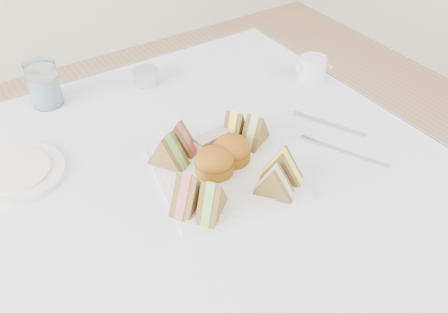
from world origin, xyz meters
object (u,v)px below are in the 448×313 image
table (202,295)px  serving_plate (224,174)px  water_glass (44,84)px  creamer_jug (313,69)px

table → serving_plate: (0.05, -0.02, 0.38)m
table → water_glass: (-0.16, 0.44, 0.43)m
serving_plate → water_glass: water_glass is taller
serving_plate → creamer_jug: size_ratio=3.73×
water_glass → creamer_jug: water_glass is taller
serving_plate → water_glass: 0.50m
serving_plate → creamer_jug: creamer_jug is taller
water_glass → creamer_jug: size_ratio=1.56×
serving_plate → creamer_jug: bearing=37.0°
table → serving_plate: 0.39m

